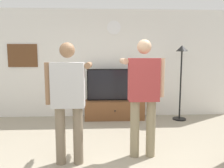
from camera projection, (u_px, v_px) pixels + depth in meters
back_wall at (107, 64)px, 5.56m from camera, size 6.40×0.10×2.70m
tv_stand at (114, 110)px, 5.36m from camera, size 1.44×0.44×0.46m
television at (114, 85)px, 5.33m from camera, size 1.34×0.07×0.77m
wall_clock at (114, 28)px, 5.40m from camera, size 0.34×0.03×0.34m
framed_picture at (23, 56)px, 5.38m from camera, size 0.72×0.04×0.56m
floor_lamp at (181, 67)px, 5.18m from camera, size 0.32×0.32×1.80m
person_standing_nearer_lamp at (68, 96)px, 3.04m from camera, size 0.63×0.78×1.73m
person_standing_nearer_couch at (143, 91)px, 3.27m from camera, size 0.63×0.78×1.78m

